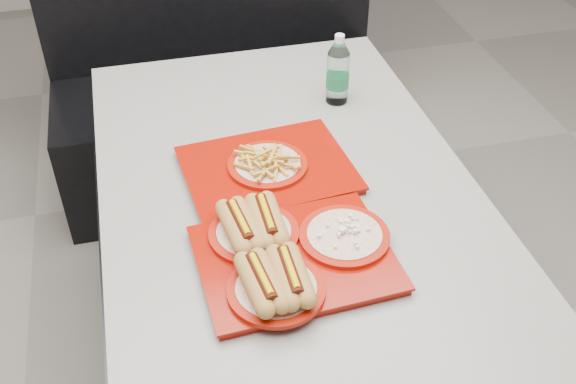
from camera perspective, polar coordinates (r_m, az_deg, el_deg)
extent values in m
plane|color=gray|center=(2.19, -0.04, -14.78)|extent=(6.00, 6.00, 0.00)
cylinder|color=black|center=(2.17, -0.04, -14.39)|extent=(0.52, 0.52, 0.05)
cylinder|color=black|center=(1.90, -0.04, -8.03)|extent=(0.11, 0.11, 0.66)
cube|color=black|center=(1.67, -0.05, -0.45)|extent=(0.92, 1.42, 0.01)
cube|color=gray|center=(1.66, -0.05, 0.21)|extent=(0.90, 1.40, 0.04)
cube|color=black|center=(2.76, -5.23, 5.02)|extent=(1.30, 0.55, 0.45)
cube|color=#890D03|center=(1.43, 0.60, -5.87)|extent=(0.41, 0.33, 0.02)
cube|color=#890D03|center=(1.42, 0.60, -5.54)|extent=(0.42, 0.34, 0.01)
cylinder|color=#961205|center=(1.35, -1.02, -8.26)|extent=(0.20, 0.20, 0.01)
cylinder|color=silver|center=(1.35, -1.02, -8.09)|extent=(0.16, 0.16, 0.00)
cylinder|color=#961205|center=(1.47, -2.91, -3.51)|extent=(0.20, 0.20, 0.01)
cylinder|color=silver|center=(1.46, -2.92, -3.34)|extent=(0.16, 0.16, 0.00)
cylinder|color=#961205|center=(1.46, 4.80, -3.73)|extent=(0.20, 0.20, 0.01)
cylinder|color=silver|center=(1.46, 4.81, -3.56)|extent=(0.16, 0.16, 0.00)
cube|color=#890D03|center=(1.67, -1.73, 1.75)|extent=(0.42, 0.34, 0.02)
cube|color=#890D03|center=(1.66, -1.74, 2.06)|extent=(0.43, 0.35, 0.01)
cylinder|color=#961205|center=(1.66, -1.75, 2.31)|extent=(0.20, 0.20, 0.01)
cylinder|color=silver|center=(1.65, -1.75, 2.46)|extent=(0.16, 0.16, 0.00)
cylinder|color=silver|center=(1.92, 4.22, 9.63)|extent=(0.06, 0.06, 0.15)
cylinder|color=#1A6B3E|center=(1.93, 4.21, 9.44)|extent=(0.07, 0.07, 0.04)
cone|color=silver|center=(1.88, 4.36, 12.09)|extent=(0.06, 0.06, 0.03)
cylinder|color=silver|center=(1.87, 4.40, 12.83)|extent=(0.03, 0.03, 0.02)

